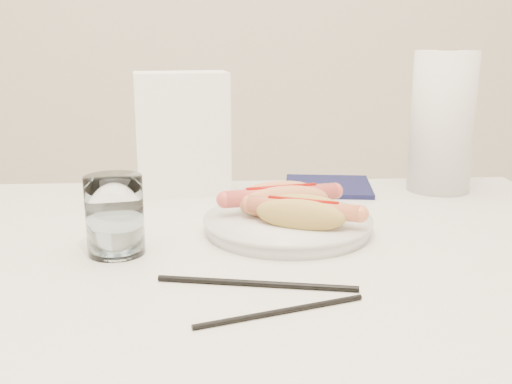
{
  "coord_description": "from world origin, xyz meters",
  "views": [
    {
      "loc": [
        -0.01,
        -0.83,
        1.04
      ],
      "look_at": [
        0.05,
        0.03,
        0.82
      ],
      "focal_mm": 42.81,
      "sensor_mm": 36.0,
      "label": 1
    }
  ],
  "objects": [
    {
      "name": "hotdog_left",
      "position": [
        0.09,
        0.08,
        0.79
      ],
      "size": [
        0.18,
        0.1,
        0.05
      ],
      "rotation": [
        0.0,
        0.0,
        0.24
      ],
      "color": "#E18E5A",
      "rests_on": "plate"
    },
    {
      "name": "chopstick_near",
      "position": [
        0.06,
        -0.23,
        0.75
      ],
      "size": [
        0.19,
        0.07,
        0.01
      ],
      "primitive_type": "cylinder",
      "rotation": [
        0.0,
        1.57,
        0.32
      ],
      "color": "black",
      "rests_on": "table"
    },
    {
      "name": "water_glass",
      "position": [
        -0.15,
        -0.02,
        0.8
      ],
      "size": [
        0.08,
        0.08,
        0.11
      ],
      "primitive_type": "cylinder",
      "color": "silver",
      "rests_on": "table"
    },
    {
      "name": "table",
      "position": [
        0.0,
        0.0,
        0.69
      ],
      "size": [
        1.2,
        0.8,
        0.75
      ],
      "color": "silver",
      "rests_on": "ground"
    },
    {
      "name": "plate",
      "position": [
        0.1,
        0.05,
        0.76
      ],
      "size": [
        0.33,
        0.33,
        0.02
      ],
      "primitive_type": "cylinder",
      "rotation": [
        0.0,
        0.0,
        0.4
      ],
      "color": "silver",
      "rests_on": "table"
    },
    {
      "name": "paper_towel_roll",
      "position": [
        0.42,
        0.3,
        0.88
      ],
      "size": [
        0.16,
        0.16,
        0.27
      ],
      "primitive_type": "cylinder",
      "rotation": [
        0.0,
        0.0,
        0.42
      ],
      "color": "silver",
      "rests_on": "table"
    },
    {
      "name": "hotdog_right",
      "position": [
        0.12,
        0.01,
        0.79
      ],
      "size": [
        0.16,
        0.11,
        0.05
      ],
      "rotation": [
        0.0,
        0.0,
        -0.41
      ],
      "color": "tan",
      "rests_on": "plate"
    },
    {
      "name": "chopstick_far",
      "position": [
        0.04,
        -0.15,
        0.75
      ],
      "size": [
        0.24,
        0.06,
        0.01
      ],
      "primitive_type": "cylinder",
      "rotation": [
        0.0,
        1.57,
        -0.2
      ],
      "color": "black",
      "rests_on": "table"
    },
    {
      "name": "napkin_box",
      "position": [
        -0.07,
        0.31,
        0.86
      ],
      "size": [
        0.18,
        0.12,
        0.23
      ],
      "primitive_type": "cube",
      "rotation": [
        0.0,
        0.0,
        0.14
      ],
      "color": "white",
      "rests_on": "table"
    },
    {
      "name": "navy_napkin",
      "position": [
        0.21,
        0.32,
        0.75
      ],
      "size": [
        0.19,
        0.19,
        0.01
      ],
      "primitive_type": "cube",
      "rotation": [
        0.0,
        0.0,
        -0.14
      ],
      "color": "#12143B",
      "rests_on": "table"
    }
  ]
}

